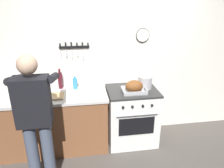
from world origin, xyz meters
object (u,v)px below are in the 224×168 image
person_cook (35,116)px  bottle_dish_soap (75,83)px  stove (131,116)px  roasting_pan (134,87)px  bottle_soy_sauce (34,86)px  stock_pot (145,82)px  bottle_wine_red (60,80)px  cutting_board (51,96)px

person_cook → bottle_dish_soap: (0.44, 0.85, 0.04)m
stove → bottle_dish_soap: size_ratio=4.10×
roasting_pan → bottle_soy_sauce: bottle_soy_sauce is taller
stock_pot → roasting_pan: bearing=-146.2°
bottle_soy_sauce → bottle_wine_red: (0.38, 0.07, 0.04)m
stock_pot → person_cook: bearing=-154.7°
roasting_pan → bottle_soy_sauce: size_ratio=1.57×
person_cook → bottle_wine_red: person_cook is taller
stock_pot → bottle_soy_sauce: 1.66m
bottle_wine_red → bottle_soy_sauce: bearing=-169.0°
stove → bottle_wine_red: 1.25m
stock_pot → stove: bearing=-170.5°
bottle_soy_sauce → bottle_dish_soap: bottle_soy_sauce is taller
person_cook → cutting_board: size_ratio=4.61×
roasting_pan → bottle_soy_sauce: 1.48m
stove → cutting_board: bearing=-176.2°
stove → bottle_soy_sauce: size_ratio=4.02×
bottle_dish_soap → bottle_soy_sauce: bearing=-178.3°
person_cook → stock_pot: bearing=-63.4°
roasting_pan → bottle_dish_soap: bearing=161.8°
stock_pot → bottle_dish_soap: (-1.06, 0.14, -0.01)m
person_cook → bottle_dish_soap: bearing=-25.9°
person_cook → stock_pot: person_cook is taller
bottle_soy_sauce → cutting_board: bearing=-42.4°
stock_pot → bottle_wine_red: size_ratio=0.69×
person_cook → bottle_wine_red: (0.22, 0.91, 0.08)m
roasting_pan → stock_pot: size_ratio=1.65×
stove → person_cook: (-1.30, -0.67, 0.50)m
cutting_board → person_cook: bearing=-99.5°
bottle_wine_red → roasting_pan: bearing=-17.3°
stove → stock_pot: stock_pot is taller
person_cook → roasting_pan: size_ratio=4.72×
cutting_board → stove: bearing=3.8°
bottle_soy_sauce → bottle_wine_red: bottle_wine_red is taller
stove → bottle_soy_sauce: bottle_soy_sauce is taller
person_cook → bottle_wine_red: 0.93m
bottle_soy_sauce → bottle_wine_red: bearing=11.0°
stove → roasting_pan: bearing=-92.7°
roasting_pan → stove: bearing=87.3°
person_cook → cutting_board: bearing=-8.1°
bottle_wine_red → bottle_dish_soap: 0.23m
stock_pot → bottle_dish_soap: bottle_dish_soap is taller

